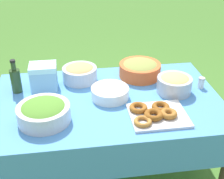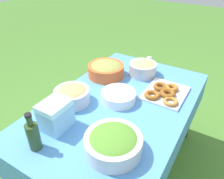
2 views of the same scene
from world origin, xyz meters
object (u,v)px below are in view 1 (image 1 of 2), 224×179
object	(u,v)px
plate_stack	(110,93)
olive_bowl	(140,69)
salad_bowl	(44,112)
olive_oil_bottle	(16,80)
cooler_box	(44,77)
pasta_bowl	(174,83)
bread_bowl	(80,73)
donut_platter	(156,114)

from	to	relation	value
plate_stack	olive_bowl	xyz separation A→B (m)	(0.26, 0.27, 0.03)
salad_bowl	olive_oil_bottle	distance (m)	0.42
olive_oil_bottle	cooler_box	world-z (taller)	olive_oil_bottle
pasta_bowl	bread_bowl	xyz separation A→B (m)	(-0.61, 0.26, -0.00)
salad_bowl	pasta_bowl	bearing A→B (deg)	14.19
olive_oil_bottle	salad_bowl	bearing A→B (deg)	-62.29
salad_bowl	pasta_bowl	distance (m)	0.87
olive_oil_bottle	bread_bowl	xyz separation A→B (m)	(0.43, 0.10, -0.03)
pasta_bowl	cooler_box	distance (m)	0.88
salad_bowl	plate_stack	distance (m)	0.46
plate_stack	bread_bowl	size ratio (longest dim) A/B	1.00
salad_bowl	olive_bowl	distance (m)	0.82
salad_bowl	bread_bowl	xyz separation A→B (m)	(0.23, 0.47, 0.00)
pasta_bowl	plate_stack	xyz separation A→B (m)	(-0.43, -0.01, -0.03)
salad_bowl	cooler_box	size ratio (longest dim) A/B	1.70
donut_platter	olive_bowl	world-z (taller)	olive_bowl
pasta_bowl	cooler_box	xyz separation A→B (m)	(-0.86, 0.17, 0.02)
bread_bowl	olive_bowl	world-z (taller)	same
olive_oil_bottle	olive_bowl	world-z (taller)	olive_oil_bottle
cooler_box	bread_bowl	bearing A→B (deg)	19.12
bread_bowl	donut_platter	bearing A→B (deg)	-51.58
salad_bowl	plate_stack	world-z (taller)	salad_bowl
bread_bowl	cooler_box	xyz separation A→B (m)	(-0.25, -0.08, 0.03)
salad_bowl	pasta_bowl	size ratio (longest dim) A/B	1.32
olive_bowl	cooler_box	size ratio (longest dim) A/B	1.67
salad_bowl	bread_bowl	size ratio (longest dim) A/B	1.25
pasta_bowl	donut_platter	distance (m)	0.34
olive_oil_bottle	olive_bowl	size ratio (longest dim) A/B	0.77
salad_bowl	plate_stack	xyz separation A→B (m)	(0.41, 0.20, -0.03)
olive_oil_bottle	bread_bowl	bearing A→B (deg)	12.98
pasta_bowl	bread_bowl	world-z (taller)	pasta_bowl
bread_bowl	salad_bowl	bearing A→B (deg)	-116.33
pasta_bowl	olive_oil_bottle	bearing A→B (deg)	171.43
donut_platter	olive_bowl	xyz separation A→B (m)	(0.02, 0.52, 0.04)
salad_bowl	olive_oil_bottle	world-z (taller)	olive_oil_bottle
cooler_box	plate_stack	bearing A→B (deg)	-23.25
donut_platter	olive_oil_bottle	bearing A→B (deg)	153.22
plate_stack	bread_bowl	distance (m)	0.32
pasta_bowl	donut_platter	xyz separation A→B (m)	(-0.20, -0.27, -0.05)
plate_stack	cooler_box	world-z (taller)	cooler_box
olive_bowl	plate_stack	bearing A→B (deg)	-134.06
donut_platter	olive_bowl	size ratio (longest dim) A/B	1.18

